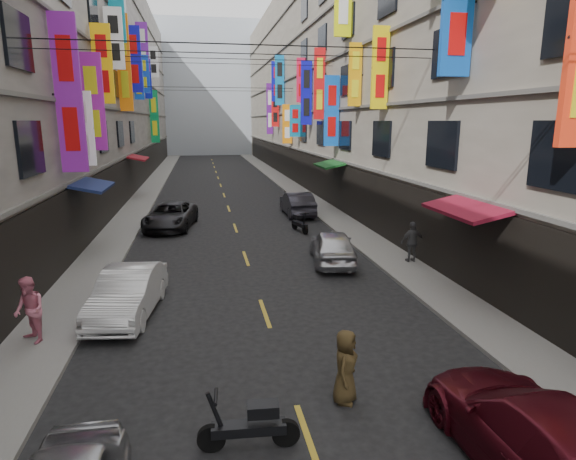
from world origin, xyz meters
name	(u,v)px	position (x,y,z in m)	size (l,w,h in m)	color
sidewalk_left	(144,197)	(-6.00, 42.00, 0.06)	(2.00, 90.00, 0.12)	slate
sidewalk_right	(299,192)	(6.00, 42.00, 0.06)	(2.00, 90.00, 0.12)	slate
building_row_left	(46,64)	(-11.99, 42.00, 9.49)	(10.14, 90.00, 19.00)	#9A938C
building_row_right	(375,71)	(11.99, 42.00, 9.49)	(10.14, 90.00, 19.00)	#A79E8C
haze_block	(207,89)	(0.00, 92.00, 11.00)	(18.00, 8.00, 22.00)	#A8B1BB
shop_signage	(221,61)	(-0.29, 34.52, 9.10)	(14.00, 55.00, 11.75)	blue
street_awnings	(212,182)	(-1.26, 26.00, 3.00)	(13.99, 35.20, 0.41)	#144E1D
overhead_cables	(231,56)	(0.00, 30.00, 8.80)	(14.00, 38.04, 1.24)	black
lane_markings	(226,201)	(0.00, 39.00, 0.00)	(0.12, 80.20, 0.01)	gold
scooter_crossing	(251,426)	(-1.05, 11.98, 0.44)	(1.80, 0.50, 1.14)	black
scooter_far_right	(300,223)	(3.24, 28.55, 0.44)	(0.67, 1.78, 1.14)	black
car_left_mid	(128,293)	(-3.98, 18.57, 0.70)	(1.48, 4.25, 1.40)	white
car_left_far	(171,216)	(-3.40, 30.57, 0.68)	(2.26, 4.91, 1.37)	black
car_right_near	(541,439)	(3.40, 10.42, 0.72)	(2.03, 5.00, 1.45)	#4E0D17
car_right_mid	(333,246)	(3.40, 22.72, 0.69)	(1.63, 4.05, 1.38)	silver
car_right_far	(297,204)	(4.00, 32.96, 0.72)	(1.53, 4.39, 1.45)	#2B2A33
pedestrian_lfar	(29,310)	(-6.12, 16.91, 0.98)	(0.83, 0.57, 1.72)	pink
pedestrian_rfar	(412,242)	(6.47, 21.96, 0.94)	(0.96, 0.55, 1.64)	#4F4F51
pedestrian_crossing	(345,367)	(1.00, 13.09, 0.78)	(0.76, 0.52, 1.55)	#44341B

